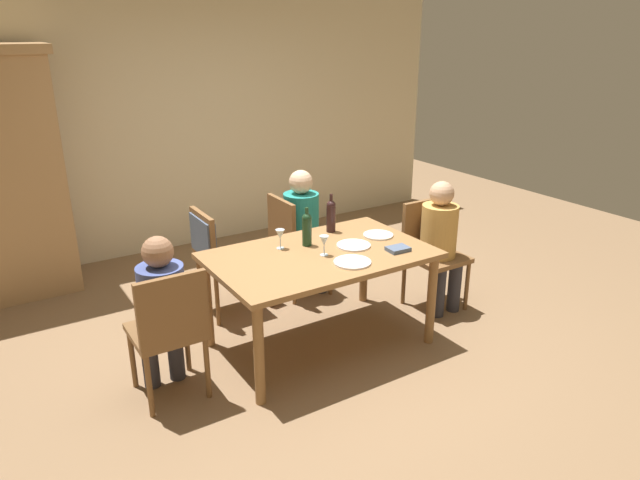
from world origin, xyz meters
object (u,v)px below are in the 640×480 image
object	(u,v)px
chair_right_end	(430,247)
person_man_guest	(441,237)
chair_far_left	(213,249)
dinner_plate_guest_right	(354,245)
person_man_bearded	(304,223)
wine_bottle_dark_red	(331,215)
wine_glass_near_left	(280,235)
wine_glass_centre	(324,241)
chair_left_end	(169,327)
chair_far_right	(293,239)
dinner_plate_host	(378,235)
wine_bottle_tall_green	(307,228)
handbag	(266,289)
dinner_plate_guest_left	(352,262)
dining_table	(320,264)
person_woman_host	(162,304)

from	to	relation	value
chair_right_end	person_man_guest	size ratio (longest dim) A/B	0.82
chair_far_left	dinner_plate_guest_right	xyz separation A→B (m)	(0.77, -0.90, 0.17)
person_man_bearded	wine_bottle_dark_red	distance (m)	0.58
wine_glass_near_left	dinner_plate_guest_right	distance (m)	0.56
wine_bottle_dark_red	wine_glass_centre	bearing A→B (deg)	-128.71
wine_glass_centre	chair_left_end	bearing A→B (deg)	-178.43
chair_far_right	chair_right_end	world-z (taller)	same
wine_glass_centre	dinner_plate_host	distance (m)	0.60
wine_bottle_dark_red	wine_bottle_tall_green	bearing A→B (deg)	-153.36
chair_far_left	person_man_guest	size ratio (longest dim) A/B	0.82
chair_right_end	handbag	xyz separation A→B (m)	(-1.19, 0.79, -0.42)
wine_glass_near_left	dinner_plate_host	distance (m)	0.81
person_man_guest	wine_glass_near_left	distance (m)	1.42
chair_right_end	person_man_bearded	world-z (taller)	person_man_bearded
wine_glass_near_left	dinner_plate_guest_left	distance (m)	0.60
wine_bottle_dark_red	chair_left_end	bearing A→B (deg)	-163.85
dining_table	handbag	distance (m)	1.04
person_woman_host	wine_bottle_tall_green	bearing A→B (deg)	7.67
chair_left_end	wine_glass_near_left	xyz separation A→B (m)	(0.98, 0.32, 0.33)
dinner_plate_guest_right	dinner_plate_guest_left	bearing A→B (deg)	-126.95
dinner_plate_host	person_man_guest	bearing A→B (deg)	-8.33
chair_right_end	chair_far_left	world-z (taller)	same
chair_left_end	wine_glass_centre	world-z (taller)	chair_left_end
wine_bottle_dark_red	dinner_plate_host	size ratio (longest dim) A/B	1.32
chair_far_right	chair_right_end	bearing A→B (deg)	48.80
wine_glass_near_left	handbag	xyz separation A→B (m)	(0.19, 0.65, -0.75)
wine_glass_near_left	handbag	distance (m)	1.01
wine_glass_near_left	dinner_plate_host	xyz separation A→B (m)	(0.79, -0.17, -0.10)
person_woman_host	wine_bottle_tall_green	distance (m)	1.21
dining_table	dinner_plate_guest_left	xyz separation A→B (m)	(0.09, -0.28, 0.09)
chair_left_end	handbag	distance (m)	1.58
handbag	dinner_plate_guest_left	bearing A→B (deg)	-85.21
wine_glass_near_left	wine_bottle_dark_red	bearing A→B (deg)	12.40
chair_left_end	dinner_plate_guest_right	bearing A→B (deg)	2.60
dining_table	chair_far_right	distance (m)	0.93
chair_far_right	dinner_plate_guest_left	world-z (taller)	chair_far_right
wine_bottle_tall_green	handbag	distance (m)	1.05
wine_bottle_tall_green	dinner_plate_guest_right	size ratio (longest dim) A/B	1.16
person_woman_host	person_man_bearded	xyz separation A→B (m)	(1.56, 0.86, 0.02)
chair_left_end	wine_bottle_tall_green	world-z (taller)	wine_bottle_tall_green
chair_left_end	chair_right_end	xyz separation A→B (m)	(2.36, 0.17, 0.00)
dinner_plate_host	dinner_plate_guest_left	size ratio (longest dim) A/B	0.90
wine_bottle_dark_red	dinner_plate_guest_left	size ratio (longest dim) A/B	1.19
dinner_plate_host	chair_far_left	bearing A→B (deg)	142.46
person_man_bearded	wine_bottle_dark_red	xyz separation A→B (m)	(-0.06, -0.53, 0.23)
person_woman_host	wine_glass_centre	world-z (taller)	person_woman_host
person_man_bearded	chair_far_right	bearing A→B (deg)	-90.00
chair_far_right	wine_bottle_tall_green	world-z (taller)	wine_bottle_tall_green
chair_left_end	dinner_plate_guest_left	bearing A→B (deg)	-8.85
chair_far_right	chair_far_left	xyz separation A→B (m)	(-0.76, -0.00, 0.06)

